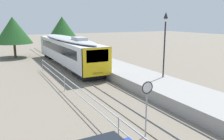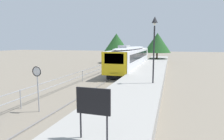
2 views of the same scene
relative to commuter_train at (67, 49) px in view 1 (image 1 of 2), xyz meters
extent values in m
plane|color=slate|center=(-3.00, -9.10, -2.14)|extent=(160.00, 160.00, 0.00)
cube|color=slate|center=(0.00, -9.10, -2.11)|extent=(3.20, 60.00, 0.06)
cube|color=slate|center=(-0.72, -9.10, -2.04)|extent=(0.08, 60.00, 0.08)
cube|color=slate|center=(0.72, -9.10, -2.04)|extent=(0.08, 60.00, 0.08)
cube|color=silver|center=(0.00, 0.11, -0.18)|extent=(2.80, 18.76, 2.55)
cube|color=yellow|center=(0.00, -9.18, -0.18)|extent=(2.80, 0.24, 2.55)
cube|color=black|center=(0.00, -9.26, 0.38)|extent=(2.13, 0.08, 1.12)
cube|color=black|center=(0.00, 0.11, 0.23)|extent=(2.82, 15.76, 0.92)
ellipsoid|color=#B2B5BA|center=(0.00, 0.11, 1.28)|extent=(2.69, 18.01, 0.44)
cube|color=#B2B5BA|center=(0.00, -4.58, 1.56)|extent=(1.10, 2.20, 0.36)
cube|color=#EAE5C6|center=(0.00, -9.25, -1.17)|extent=(1.00, 0.10, 0.20)
cube|color=black|center=(0.00, -6.88, -1.73)|extent=(2.24, 3.20, 0.55)
cube|color=black|center=(0.00, 7.09, -1.73)|extent=(2.24, 3.20, 0.55)
cube|color=#999691|center=(3.25, -9.10, -1.69)|extent=(3.90, 60.00, 0.90)
cylinder|color=#232328|center=(4.42, -12.89, 1.06)|extent=(0.12, 0.12, 4.60)
pyramid|color=#232328|center=(4.42, -12.89, 3.86)|extent=(0.34, 0.34, 0.50)
sphere|color=silver|center=(4.42, -12.89, 3.54)|extent=(0.24, 0.24, 0.24)
cylinder|color=#9EA0A5|center=(-1.84, -19.22, -1.04)|extent=(0.07, 0.07, 2.20)
cylinder|color=white|center=(-1.84, -19.24, 0.36)|extent=(0.60, 0.03, 0.60)
torus|color=black|center=(-1.84, -19.25, 0.36)|extent=(0.61, 0.05, 0.61)
cube|color=#9EA0A5|center=(-3.30, -19.10, -0.94)|extent=(0.05, 36.00, 0.05)
cube|color=#9EA0A5|center=(-3.30, -19.10, -1.46)|extent=(0.05, 36.00, 0.05)
cylinder|color=#9EA0A5|center=(-3.30, -19.10, -1.52)|extent=(0.06, 0.06, 1.25)
cylinder|color=#9EA0A5|center=(-3.30, -10.10, -1.52)|extent=(0.06, 0.06, 1.25)
cylinder|color=#9EA0A5|center=(-3.30, -1.10, -1.52)|extent=(0.06, 0.06, 1.25)
cylinder|color=brown|center=(3.01, 12.83, -1.05)|extent=(0.36, 0.36, 2.18)
cone|color=#1E4C1E|center=(3.01, 12.83, 2.08)|extent=(5.58, 5.58, 4.09)
cylinder|color=brown|center=(-5.20, 10.25, -1.06)|extent=(0.36, 0.36, 2.17)
cone|color=#1E4C1E|center=(-5.20, 10.25, 2.01)|extent=(5.53, 5.53, 3.98)
camera|label=1|loc=(-8.10, -27.75, 3.44)|focal=37.04mm
camera|label=2|loc=(5.70, -28.67, 2.02)|focal=30.68mm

